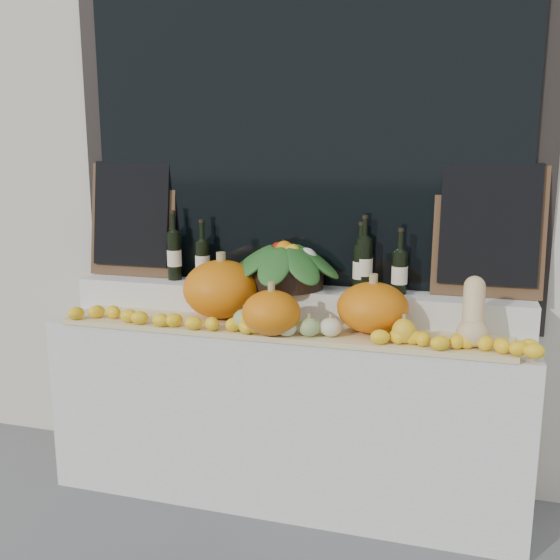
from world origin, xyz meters
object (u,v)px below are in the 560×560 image
(produce_bowl, at_px, (284,264))
(wine_bottle_tall, at_px, (364,264))
(butternut_squash, at_px, (473,316))
(pumpkin_right, at_px, (373,307))
(pumpkin_left, at_px, (222,289))

(produce_bowl, distance_m, wine_bottle_tall, 0.39)
(butternut_squash, xyz_separation_m, wine_bottle_tall, (-0.51, 0.32, 0.14))
(produce_bowl, xyz_separation_m, wine_bottle_tall, (0.39, 0.04, 0.01))
(pumpkin_right, distance_m, produce_bowl, 0.54)
(pumpkin_right, xyz_separation_m, produce_bowl, (-0.47, 0.21, 0.14))
(pumpkin_left, height_order, wine_bottle_tall, wine_bottle_tall)
(pumpkin_left, xyz_separation_m, wine_bottle_tall, (0.67, 0.20, 0.12))
(pumpkin_right, bearing_deg, pumpkin_left, 176.19)
(pumpkin_left, xyz_separation_m, produce_bowl, (0.27, 0.16, 0.11))
(pumpkin_right, xyz_separation_m, wine_bottle_tall, (-0.08, 0.25, 0.15))
(wine_bottle_tall, bearing_deg, produce_bowl, -173.84)
(butternut_squash, relative_size, produce_bowl, 0.48)
(butternut_squash, height_order, wine_bottle_tall, wine_bottle_tall)
(pumpkin_left, distance_m, wine_bottle_tall, 0.71)
(pumpkin_left, height_order, produce_bowl, produce_bowl)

